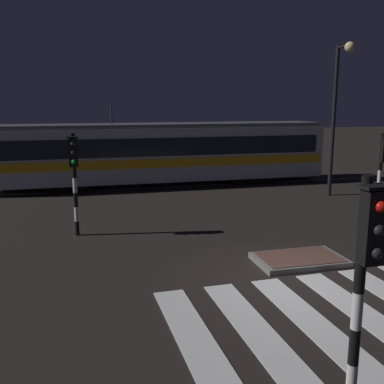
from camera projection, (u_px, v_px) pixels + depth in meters
The scene contains 10 objects.
ground_plane at pixel (294, 282), 10.96m from camera, with size 120.00×120.00×0.00m, color black.
rail_near at pixel (179, 187), 23.12m from camera, with size 80.00×0.12×0.03m, color #59595E.
rail_far at pixel (174, 182), 24.49m from camera, with size 80.00×0.12×0.03m, color #59595E.
crosswalk_zebra at pixel (340, 320), 9.03m from camera, with size 6.93×4.76×0.02m.
traffic_island at pixel (299, 260), 12.23m from camera, with size 2.41×1.48×0.18m.
traffic_light_corner_far_left at pixel (74, 169), 14.24m from camera, with size 0.36×0.42×3.37m.
traffic_light_corner_far_right at pixel (382, 163), 16.44m from camera, with size 0.36×0.42×3.22m.
traffic_light_kerb_mid_left at pixel (365, 272), 5.45m from camera, with size 0.36×0.42×3.49m.
street_lamp_trackside_right at pixel (338, 101), 19.99m from camera, with size 0.44×1.21×6.86m.
tram at pixel (163, 152), 23.28m from camera, with size 17.38×2.58×4.15m.
Camera 1 is at (-4.97, -9.36, 4.35)m, focal length 41.64 mm.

